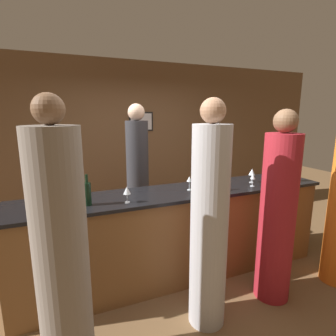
% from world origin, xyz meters
% --- Properties ---
extents(ground_plane, '(14.00, 14.00, 0.00)m').
position_xyz_m(ground_plane, '(0.00, 0.00, 0.00)').
color(ground_plane, brown).
extents(back_wall, '(8.00, 0.08, 2.80)m').
position_xyz_m(back_wall, '(0.00, 2.09, 1.40)').
color(back_wall, brown).
rests_on(back_wall, ground_plane).
extents(bar_counter, '(3.58, 0.65, 1.04)m').
position_xyz_m(bar_counter, '(0.00, 0.00, 0.52)').
color(bar_counter, brown).
rests_on(bar_counter, ground_plane).
extents(bartender, '(0.30, 0.30, 2.02)m').
position_xyz_m(bartender, '(-0.26, 0.80, 0.96)').
color(bartender, '#2D2D33').
rests_on(bartender, ground_plane).
extents(guest_0, '(0.36, 0.36, 2.01)m').
position_xyz_m(guest_0, '(-1.25, -0.81, 0.94)').
color(guest_0, gray).
rests_on(guest_0, ground_plane).
extents(guest_2, '(0.33, 0.33, 2.01)m').
position_xyz_m(guest_2, '(-0.06, -0.74, 0.95)').
color(guest_2, '#B2B2B7').
rests_on(guest_2, ground_plane).
extents(guest_3, '(0.35, 0.35, 1.93)m').
position_xyz_m(guest_3, '(0.74, -0.70, 0.90)').
color(guest_3, maroon).
rests_on(guest_3, ground_plane).
extents(wine_bottle_0, '(0.07, 0.07, 0.31)m').
position_xyz_m(wine_bottle_0, '(0.22, -0.11, 1.16)').
color(wine_bottle_0, '#19381E').
rests_on(wine_bottle_0, bar_counter).
extents(wine_bottle_1, '(0.07, 0.07, 0.28)m').
position_xyz_m(wine_bottle_1, '(1.47, -0.15, 1.14)').
color(wine_bottle_1, black).
rests_on(wine_bottle_1, bar_counter).
extents(wine_bottle_2, '(0.07, 0.07, 0.30)m').
position_xyz_m(wine_bottle_2, '(-1.00, -0.10, 1.15)').
color(wine_bottle_2, black).
rests_on(wine_bottle_2, bar_counter).
extents(wine_glass_0, '(0.08, 0.08, 0.18)m').
position_xyz_m(wine_glass_0, '(0.98, -0.01, 1.17)').
color(wine_glass_0, silver).
rests_on(wine_glass_0, bar_counter).
extents(wine_glass_1, '(0.06, 0.06, 0.17)m').
position_xyz_m(wine_glass_1, '(-1.25, -0.07, 1.17)').
color(wine_glass_1, silver).
rests_on(wine_glass_1, bar_counter).
extents(wine_glass_2, '(0.06, 0.06, 0.16)m').
position_xyz_m(wine_glass_2, '(0.88, -0.16, 1.15)').
color(wine_glass_2, silver).
rests_on(wine_glass_2, bar_counter).
extents(wine_glass_3, '(0.06, 0.06, 0.16)m').
position_xyz_m(wine_glass_3, '(-1.47, -0.15, 1.16)').
color(wine_glass_3, silver).
rests_on(wine_glass_3, bar_counter).
extents(wine_glass_4, '(0.06, 0.06, 0.16)m').
position_xyz_m(wine_glass_4, '(0.11, -0.01, 1.16)').
color(wine_glass_4, silver).
rests_on(wine_glass_4, bar_counter).
extents(wine_glass_5, '(0.06, 0.06, 0.16)m').
position_xyz_m(wine_glass_5, '(-1.35, -0.26, 1.16)').
color(wine_glass_5, silver).
rests_on(wine_glass_5, bar_counter).
extents(wine_glass_6, '(0.07, 0.07, 0.16)m').
position_xyz_m(wine_glass_6, '(-0.64, -0.17, 1.16)').
color(wine_glass_6, silver).
rests_on(wine_glass_6, bar_counter).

